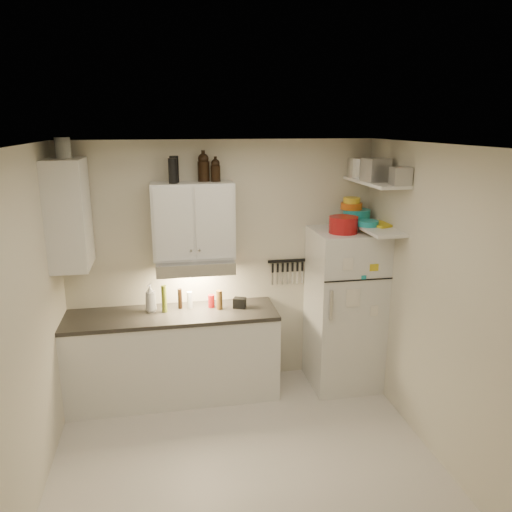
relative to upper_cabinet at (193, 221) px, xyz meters
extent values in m
cube|color=beige|center=(0.30, -1.33, -1.84)|extent=(3.20, 3.00, 0.02)
cube|color=white|center=(0.30, -1.33, 0.78)|extent=(3.20, 3.00, 0.02)
cube|color=beige|center=(0.30, 0.18, -0.53)|extent=(3.20, 0.02, 2.60)
cube|color=beige|center=(-1.31, -1.33, -0.53)|extent=(0.02, 3.00, 2.60)
cube|color=beige|center=(1.91, -1.33, -0.53)|extent=(0.02, 3.00, 2.60)
cube|color=white|center=(-0.25, -0.14, -1.39)|extent=(2.10, 0.60, 0.88)
cube|color=#2B2925|center=(-0.25, -0.14, -0.93)|extent=(2.10, 0.62, 0.04)
cube|color=white|center=(0.00, 0.00, 0.00)|extent=(0.80, 0.33, 0.75)
cube|color=white|center=(-1.14, -0.14, 0.12)|extent=(0.33, 0.55, 1.00)
cube|color=silver|center=(0.00, -0.06, -0.44)|extent=(0.76, 0.46, 0.12)
cube|color=silver|center=(1.55, -0.18, -0.98)|extent=(0.70, 0.68, 1.70)
cube|color=white|center=(1.75, -0.31, 0.38)|extent=(0.30, 0.95, 0.03)
cube|color=white|center=(1.75, -0.31, -0.07)|extent=(0.30, 0.95, 0.03)
cube|color=black|center=(1.00, 0.15, -0.51)|extent=(0.42, 0.02, 0.03)
cylinder|color=maroon|center=(1.46, -0.27, -0.04)|extent=(0.34, 0.34, 0.17)
cube|color=gold|center=(1.82, -0.32, -0.08)|extent=(0.32, 0.35, 0.10)
cylinder|color=silver|center=(1.60, -0.24, -0.07)|extent=(0.07, 0.07, 0.11)
cylinder|color=silver|center=(1.73, 0.02, 0.49)|extent=(0.34, 0.34, 0.19)
cube|color=#AAAAAD|center=(1.72, -0.39, 0.50)|extent=(0.25, 0.23, 0.22)
cube|color=#AAAAAD|center=(1.82, -0.70, 0.47)|extent=(0.18, 0.18, 0.16)
cylinder|color=teal|center=(1.70, -0.02, 0.01)|extent=(0.28, 0.28, 0.11)
cylinder|color=#CA5A13|center=(1.64, 0.00, 0.10)|extent=(0.22, 0.22, 0.07)
cylinder|color=gold|center=(1.64, 0.00, 0.16)|extent=(0.17, 0.17, 0.06)
cylinder|color=teal|center=(1.69, -0.34, -0.02)|extent=(0.24, 0.24, 0.05)
cylinder|color=black|center=(-0.18, -0.07, 0.49)|extent=(0.09, 0.09, 0.24)
cylinder|color=black|center=(-0.16, 0.04, 0.50)|extent=(0.10, 0.10, 0.25)
cylinder|color=silver|center=(-1.14, -0.07, 0.72)|extent=(0.16, 0.16, 0.18)
imported|color=white|center=(-0.45, -0.05, -0.74)|extent=(0.16, 0.16, 0.32)
cylinder|color=brown|center=(0.23, -0.11, -0.81)|extent=(0.07, 0.07, 0.20)
cylinder|color=#5C681A|center=(-0.32, -0.09, -0.77)|extent=(0.06, 0.06, 0.28)
cylinder|color=black|center=(-0.16, -0.01, -0.80)|extent=(0.06, 0.06, 0.21)
cylinder|color=silver|center=(-0.06, -0.01, -0.82)|extent=(0.06, 0.06, 0.17)
cylinder|color=maroon|center=(0.16, -0.04, -0.84)|extent=(0.07, 0.07, 0.13)
cube|color=black|center=(0.44, -0.11, -0.85)|extent=(0.15, 0.13, 0.11)
camera|label=1|loc=(-0.28, -4.87, 0.93)|focal=35.00mm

